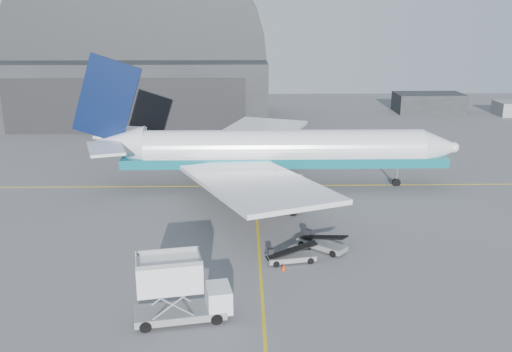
{
  "coord_description": "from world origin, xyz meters",
  "views": [
    {
      "loc": [
        -1.32,
        -47.65,
        21.12
      ],
      "look_at": [
        -0.09,
        8.97,
        4.5
      ],
      "focal_mm": 40.0,
      "sensor_mm": 36.0,
      "label": 1
    }
  ],
  "objects_px": {
    "airliner": "(269,150)",
    "belt_loader_b": "(321,243)",
    "belt_loader_a": "(291,257)",
    "pushback_tug": "(281,206)",
    "catering_truck": "(178,290)"
  },
  "relations": [
    {
      "from": "catering_truck",
      "to": "pushback_tug",
      "type": "distance_m",
      "value": 23.77
    },
    {
      "from": "belt_loader_b",
      "to": "belt_loader_a",
      "type": "bearing_deg",
      "value": -97.66
    },
    {
      "from": "catering_truck",
      "to": "belt_loader_a",
      "type": "distance_m",
      "value": 12.87
    },
    {
      "from": "airliner",
      "to": "belt_loader_a",
      "type": "bearing_deg",
      "value": -87.38
    },
    {
      "from": "airliner",
      "to": "belt_loader_b",
      "type": "relative_size",
      "value": 10.32
    },
    {
      "from": "airliner",
      "to": "belt_loader_b",
      "type": "xyz_separation_m",
      "value": [
        4.02,
        -19.32,
        -4.02
      ]
    },
    {
      "from": "airliner",
      "to": "catering_truck",
      "type": "bearing_deg",
      "value": -103.65
    },
    {
      "from": "pushback_tug",
      "to": "belt_loader_a",
      "type": "height_order",
      "value": "pushback_tug"
    },
    {
      "from": "catering_truck",
      "to": "belt_loader_a",
      "type": "bearing_deg",
      "value": 36.69
    },
    {
      "from": "belt_loader_a",
      "to": "belt_loader_b",
      "type": "height_order",
      "value": "belt_loader_b"
    },
    {
      "from": "catering_truck",
      "to": "belt_loader_b",
      "type": "height_order",
      "value": "catering_truck"
    },
    {
      "from": "airliner",
      "to": "pushback_tug",
      "type": "xyz_separation_m",
      "value": [
        0.99,
        -9.29,
        -3.9
      ]
    },
    {
      "from": "airliner",
      "to": "catering_truck",
      "type": "height_order",
      "value": "airliner"
    },
    {
      "from": "airliner",
      "to": "belt_loader_b",
      "type": "height_order",
      "value": "airliner"
    },
    {
      "from": "airliner",
      "to": "pushback_tug",
      "type": "height_order",
      "value": "airliner"
    }
  ]
}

